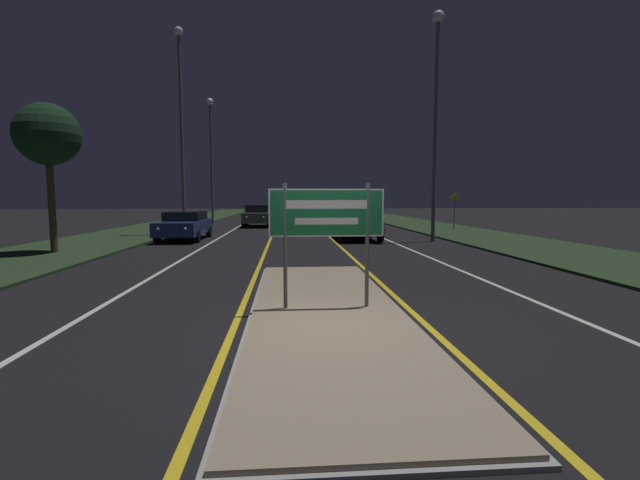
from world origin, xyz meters
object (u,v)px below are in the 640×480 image
(streetlight_left_far, at_px, (211,144))
(car_approaching_1, at_px, (257,215))
(car_receding_0, at_px, (357,224))
(streetlight_left_near, at_px, (181,114))
(streetlight_right_near, at_px, (436,99))
(highway_sign, at_px, (327,219))
(warning_sign, at_px, (454,207))
(car_receding_1, at_px, (336,217))
(car_approaching_0, at_px, (185,225))

(streetlight_left_far, bearing_deg, car_approaching_1, -43.48)
(car_approaching_1, bearing_deg, car_receding_0, -61.67)
(streetlight_left_near, bearing_deg, streetlight_right_near, -18.97)
(highway_sign, distance_m, warning_sign, 21.80)
(streetlight_left_near, bearing_deg, car_receding_0, -18.57)
(streetlight_right_near, relative_size, warning_sign, 4.53)
(car_receding_1, bearing_deg, streetlight_right_near, -66.34)
(car_approaching_1, height_order, warning_sign, warning_sign)
(car_approaching_0, bearing_deg, warning_sign, 18.48)
(car_receding_0, bearing_deg, streetlight_right_near, -20.04)
(streetlight_left_far, distance_m, car_receding_1, 12.71)
(streetlight_left_near, xyz_separation_m, streetlight_left_far, (-0.35, 10.99, -0.23))
(car_receding_1, xyz_separation_m, car_approaching_1, (-5.34, 3.29, 0.02))
(warning_sign, bearing_deg, car_receding_1, 171.16)
(streetlight_right_near, xyz_separation_m, car_receding_1, (-3.66, 8.36, -5.78))
(streetlight_right_near, relative_size, car_receding_1, 2.54)
(streetlight_left_near, relative_size, streetlight_left_far, 1.12)
(car_receding_1, bearing_deg, car_approaching_0, -141.89)
(car_receding_0, relative_size, car_approaching_1, 0.94)
(highway_sign, bearing_deg, car_approaching_1, 96.84)
(car_approaching_0, bearing_deg, streetlight_left_far, 93.98)
(car_receding_0, xyz_separation_m, car_approaching_0, (-8.50, 0.68, -0.01))
(highway_sign, relative_size, car_receding_0, 0.52)
(highway_sign, distance_m, streetlight_right_near, 14.49)
(streetlight_left_far, xyz_separation_m, car_receding_0, (9.43, -14.04, -5.54))
(car_receding_1, xyz_separation_m, warning_sign, (7.55, -1.18, 0.67))
(streetlight_left_far, bearing_deg, streetlight_left_near, -88.18)
(highway_sign, distance_m, streetlight_left_far, 28.61)
(highway_sign, xyz_separation_m, warning_sign, (10.04, 19.35, -0.20))
(highway_sign, relative_size, streetlight_left_far, 0.22)
(highway_sign, relative_size, car_approaching_1, 0.49)
(streetlight_right_near, distance_m, warning_sign, 9.64)
(streetlight_left_near, height_order, car_receding_1, streetlight_left_near)
(streetlight_left_near, relative_size, car_receding_0, 2.60)
(streetlight_right_near, bearing_deg, car_receding_0, 159.96)
(streetlight_right_near, bearing_deg, warning_sign, 61.58)
(car_approaching_0, bearing_deg, highway_sign, -67.82)
(streetlight_left_far, distance_m, streetlight_right_near, 19.94)
(streetlight_left_far, height_order, warning_sign, streetlight_left_far)
(car_approaching_0, bearing_deg, streetlight_right_near, -9.15)
(streetlight_left_near, distance_m, streetlight_left_far, 10.99)
(streetlight_right_near, distance_m, car_receding_0, 6.85)
(streetlight_left_far, height_order, streetlight_right_near, streetlight_right_near)
(car_approaching_1, bearing_deg, highway_sign, -83.16)
(streetlight_left_far, bearing_deg, warning_sign, -25.82)
(car_approaching_0, bearing_deg, car_receding_1, 38.11)
(car_receding_0, xyz_separation_m, car_approaching_1, (-5.62, 10.42, 0.07))
(streetlight_left_far, height_order, car_approaching_1, streetlight_left_far)
(car_approaching_1, bearing_deg, streetlight_left_far, 136.52)
(highway_sign, height_order, car_receding_1, highway_sign)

